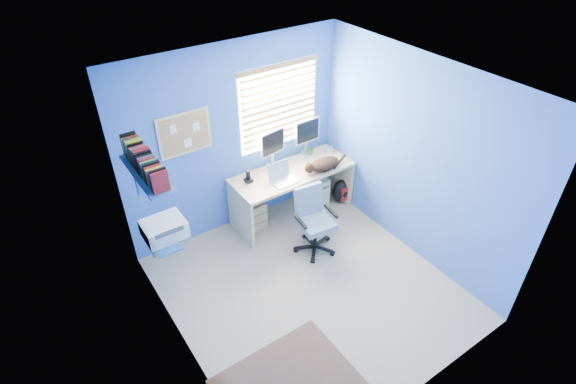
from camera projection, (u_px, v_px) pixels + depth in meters
floor at (309, 288)px, 5.29m from camera, size 3.00×3.20×0.00m
ceiling at (317, 87)px, 3.83m from camera, size 3.00×3.20×0.00m
wall_back at (235, 140)px, 5.63m from camera, size 3.00×0.01×2.50m
wall_front at (436, 306)px, 3.49m from camera, size 3.00×0.01×2.50m
wall_left at (173, 263)px, 3.87m from camera, size 0.01×3.20×2.50m
wall_right at (414, 160)px, 5.25m from camera, size 0.01×3.20×2.50m
desk at (292, 193)px, 6.21m from camera, size 1.68×0.65×0.74m
laptop at (284, 175)px, 5.72m from camera, size 0.35×0.28×0.22m
monitor_left at (272, 149)px, 5.93m from camera, size 0.41×0.19×0.54m
monitor_right at (306, 137)px, 6.20m from camera, size 0.40×0.13×0.54m
phone at (248, 176)px, 5.74m from camera, size 0.09×0.11×0.17m
mug at (310, 151)px, 6.31m from camera, size 0.10×0.09×0.10m
cd_spindle at (329, 150)px, 6.38m from camera, size 0.13×0.13×0.07m
cat at (325, 164)px, 5.98m from camera, size 0.47×0.27×0.16m
tower_pc at (315, 188)px, 6.56m from camera, size 0.20×0.44×0.45m
drawer_boxes at (251, 215)px, 6.09m from camera, size 0.35×0.28×0.41m
yellow_book at (316, 204)px, 6.43m from camera, size 0.03×0.17×0.24m
backpack at (342, 191)px, 6.58m from camera, size 0.34×0.28×0.37m
office_chair at (314, 228)px, 5.67m from camera, size 0.56×0.56×0.87m
window_blinds at (280, 107)px, 5.73m from camera, size 1.15×0.05×1.10m
corkboard at (185, 134)px, 5.14m from camera, size 0.64×0.02×0.52m
wall_shelves at (154, 198)px, 4.33m from camera, size 0.42×0.90×1.05m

